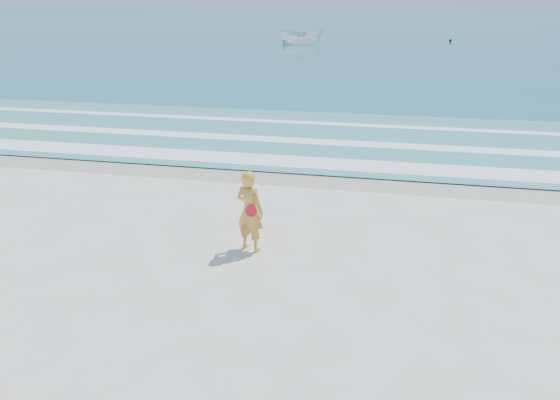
# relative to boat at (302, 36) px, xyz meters

# --- Properties ---
(ground) EXTENTS (400.00, 400.00, 0.00)m
(ground) POSITION_rel_boat_xyz_m (8.38, -57.56, -1.02)
(ground) COLOR silver
(ground) RESTS_ON ground
(wet_sand) EXTENTS (400.00, 2.40, 0.00)m
(wet_sand) POSITION_rel_boat_xyz_m (8.38, -48.56, -1.02)
(wet_sand) COLOR #B2A893
(wet_sand) RESTS_ON ground
(ocean) EXTENTS (400.00, 190.00, 0.04)m
(ocean) POSITION_rel_boat_xyz_m (8.38, 47.44, -1.00)
(ocean) COLOR #19727F
(ocean) RESTS_ON ground
(shallow) EXTENTS (400.00, 10.00, 0.01)m
(shallow) POSITION_rel_boat_xyz_m (8.38, -43.56, -0.98)
(shallow) COLOR #59B7AD
(shallow) RESTS_ON ocean
(foam_near) EXTENTS (400.00, 1.40, 0.01)m
(foam_near) POSITION_rel_boat_xyz_m (8.38, -47.26, -0.97)
(foam_near) COLOR white
(foam_near) RESTS_ON shallow
(foam_mid) EXTENTS (400.00, 0.90, 0.01)m
(foam_mid) POSITION_rel_boat_xyz_m (8.38, -44.36, -0.97)
(foam_mid) COLOR white
(foam_mid) RESTS_ON shallow
(foam_far) EXTENTS (400.00, 0.60, 0.01)m
(foam_far) POSITION_rel_boat_xyz_m (8.38, -41.06, -0.97)
(foam_far) COLOR white
(foam_far) RESTS_ON shallow
(boat) EXTENTS (5.35, 2.83, 1.96)m
(boat) POSITION_rel_boat_xyz_m (0.00, 0.00, 0.00)
(boat) COLOR white
(boat) RESTS_ON ocean
(buoy) EXTENTS (0.37, 0.37, 0.37)m
(buoy) POSITION_rel_boat_xyz_m (17.37, 7.74, -0.80)
(buoy) COLOR black
(buoy) RESTS_ON ocean
(woman) EXTENTS (0.81, 0.67, 1.90)m
(woman) POSITION_rel_boat_xyz_m (8.15, -54.26, -0.07)
(woman) COLOR gold
(woman) RESTS_ON ground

